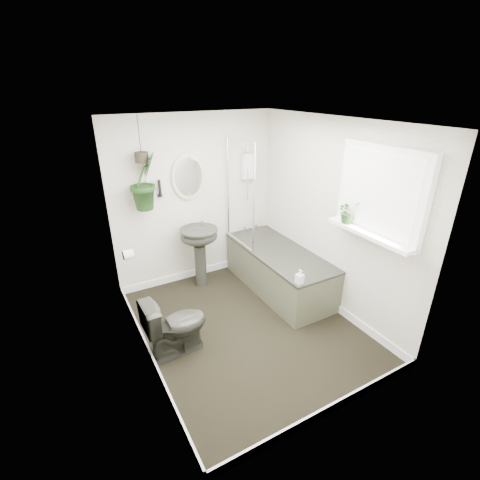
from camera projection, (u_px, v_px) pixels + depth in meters
floor at (246, 326)px, 4.11m from camera, size 2.30×2.80×0.02m
ceiling at (248, 120)px, 3.16m from camera, size 2.30×2.80×0.02m
wall_back at (195, 200)px, 4.76m from camera, size 2.30×0.02×2.30m
wall_front at (345, 305)px, 2.51m from camera, size 2.30×0.02×2.30m
wall_left at (136, 262)px, 3.12m from camera, size 0.02×2.80×2.30m
wall_right at (331, 218)px, 4.15m from camera, size 0.02×2.80×2.30m
skirting at (246, 322)px, 4.09m from camera, size 2.30×2.80×0.10m
bathtub at (279, 270)px, 4.74m from camera, size 0.72×1.72×0.58m
bath_screen at (240, 194)px, 4.58m from camera, size 0.04×0.72×1.40m
shower_box at (248, 166)px, 4.89m from camera, size 0.20×0.10×0.35m
oval_mirror at (189, 177)px, 4.54m from camera, size 0.46×0.03×0.62m
wall_sconce at (160, 188)px, 4.40m from camera, size 0.04×0.04×0.22m
toilet_roll_holder at (128, 255)px, 3.81m from camera, size 0.11×0.11×0.11m
window_recess at (381, 192)px, 3.36m from camera, size 0.08×1.00×0.90m
window_sill at (369, 234)px, 3.50m from camera, size 0.18×1.00×0.04m
window_blinds at (378, 193)px, 3.34m from camera, size 0.01×0.86×0.76m
toilet at (176, 325)px, 3.59m from camera, size 0.66×0.39×0.66m
pedestal_sink at (200, 257)px, 4.78m from camera, size 0.55×0.48×0.86m
sill_plant at (349, 212)px, 3.67m from camera, size 0.28×0.27×0.25m
hanging_plant at (144, 181)px, 4.16m from camera, size 0.49×0.47×0.69m
soap_bottle at (300, 277)px, 3.83m from camera, size 0.09×0.09×0.17m
hanging_pot at (142, 157)px, 4.04m from camera, size 0.16×0.16×0.12m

